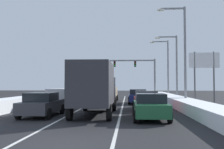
% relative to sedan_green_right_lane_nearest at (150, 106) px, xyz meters
% --- Properties ---
extents(ground_plane, '(120.00, 120.00, 0.00)m').
position_rel_sedan_green_right_lane_nearest_xyz_m(ground_plane, '(-3.50, 7.00, -0.76)').
color(ground_plane, black).
extents(lane_stripe_between_right_lane_and_center_lane, '(0.14, 37.10, 0.01)m').
position_rel_sedan_green_right_lane_nearest_xyz_m(lane_stripe_between_right_lane_and_center_lane, '(-1.80, 10.37, -0.76)').
color(lane_stripe_between_right_lane_and_center_lane, silver).
rests_on(lane_stripe_between_right_lane_and_center_lane, ground).
extents(lane_stripe_between_center_lane_and_left_lane, '(0.14, 37.10, 0.01)m').
position_rel_sedan_green_right_lane_nearest_xyz_m(lane_stripe_between_center_lane_and_left_lane, '(-5.20, 10.37, -0.76)').
color(lane_stripe_between_center_lane_and_left_lane, silver).
rests_on(lane_stripe_between_center_lane_and_left_lane, ground).
extents(snow_bank_right_shoulder, '(1.99, 37.10, 0.78)m').
position_rel_sedan_green_right_lane_nearest_xyz_m(snow_bank_right_shoulder, '(3.50, 10.37, -0.37)').
color(snow_bank_right_shoulder, white).
rests_on(snow_bank_right_shoulder, ground).
extents(snow_bank_left_shoulder, '(1.73, 37.10, 0.93)m').
position_rel_sedan_green_right_lane_nearest_xyz_m(snow_bank_left_shoulder, '(-10.50, 10.37, -0.30)').
color(snow_bank_left_shoulder, white).
rests_on(snow_bank_left_shoulder, ground).
extents(sedan_green_right_lane_nearest, '(2.00, 4.50, 1.51)m').
position_rel_sedan_green_right_lane_nearest_xyz_m(sedan_green_right_lane_nearest, '(0.00, 0.00, 0.00)').
color(sedan_green_right_lane_nearest, '#1E5633').
rests_on(sedan_green_right_lane_nearest, ground).
extents(sedan_red_right_lane_second, '(2.00, 4.50, 1.51)m').
position_rel_sedan_green_right_lane_nearest_xyz_m(sedan_red_right_lane_second, '(0.13, 5.51, 0.00)').
color(sedan_red_right_lane_second, maroon).
rests_on(sedan_red_right_lane_second, ground).
extents(sedan_navy_right_lane_third, '(2.00, 4.50, 1.51)m').
position_rel_sedan_green_right_lane_nearest_xyz_m(sedan_navy_right_lane_third, '(-0.28, 11.98, 0.00)').
color(sedan_navy_right_lane_third, navy).
rests_on(sedan_navy_right_lane_third, ground).
extents(box_truck_center_lane_nearest, '(2.53, 7.20, 3.36)m').
position_rel_sedan_green_right_lane_nearest_xyz_m(box_truck_center_lane_nearest, '(-3.47, 1.68, 1.14)').
color(box_truck_center_lane_nearest, black).
rests_on(box_truck_center_lane_nearest, ground).
extents(suv_gray_center_lane_second, '(2.16, 4.90, 1.67)m').
position_rel_sedan_green_right_lane_nearest_xyz_m(suv_gray_center_lane_second, '(-3.55, 9.33, 0.25)').
color(suv_gray_center_lane_second, slate).
rests_on(suv_gray_center_lane_second, ground).
extents(suv_tan_center_lane_third, '(2.16, 4.90, 1.67)m').
position_rel_sedan_green_right_lane_nearest_xyz_m(suv_tan_center_lane_third, '(-3.61, 15.46, 0.25)').
color(suv_tan_center_lane_third, '#937F60').
rests_on(suv_tan_center_lane_third, ground).
extents(sedan_charcoal_left_lane_nearest, '(2.00, 4.50, 1.51)m').
position_rel_sedan_green_right_lane_nearest_xyz_m(sedan_charcoal_left_lane_nearest, '(-6.77, 0.99, 0.00)').
color(sedan_charcoal_left_lane_nearest, '#38383D').
rests_on(sedan_charcoal_left_lane_nearest, ground).
extents(suv_silver_left_lane_second, '(2.16, 4.90, 1.67)m').
position_rel_sedan_green_right_lane_nearest_xyz_m(suv_silver_left_lane_second, '(-6.74, 6.90, 0.25)').
color(suv_silver_left_lane_second, '#B7BABF').
rests_on(suv_silver_left_lane_second, ground).
extents(sedan_white_left_lane_third, '(2.00, 4.50, 1.51)m').
position_rel_sedan_green_right_lane_nearest_xyz_m(sedan_white_left_lane_third, '(-6.81, 14.04, 0.00)').
color(sedan_white_left_lane_third, silver).
rests_on(sedan_white_left_lane_third, ground).
extents(traffic_light_gantry, '(7.54, 0.47, 6.20)m').
position_rel_sedan_green_right_lane_nearest_xyz_m(traffic_light_gantry, '(0.77, 27.22, 3.73)').
color(traffic_light_gantry, slate).
rests_on(traffic_light_gantry, ground).
extents(street_lamp_right_near, '(2.66, 0.36, 9.20)m').
position_rel_sedan_green_right_lane_nearest_xyz_m(street_lamp_right_near, '(3.63, 8.68, 4.66)').
color(street_lamp_right_near, gray).
rests_on(street_lamp_right_near, ground).
extents(street_lamp_right_mid, '(2.66, 0.36, 7.79)m').
position_rel_sedan_green_right_lane_nearest_xyz_m(street_lamp_right_mid, '(4.08, 15.43, 3.93)').
color(street_lamp_right_mid, gray).
rests_on(street_lamp_right_mid, ground).
extents(street_lamp_right_far, '(2.66, 0.36, 8.35)m').
position_rel_sedan_green_right_lane_nearest_xyz_m(street_lamp_right_far, '(4.12, 22.17, 4.22)').
color(street_lamp_right_far, gray).
rests_on(street_lamp_right_far, ground).
extents(roadside_sign_right, '(3.20, 0.16, 5.50)m').
position_rel_sedan_green_right_lane_nearest_xyz_m(roadside_sign_right, '(6.80, 12.65, 3.25)').
color(roadside_sign_right, '#59595B').
rests_on(roadside_sign_right, ground).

